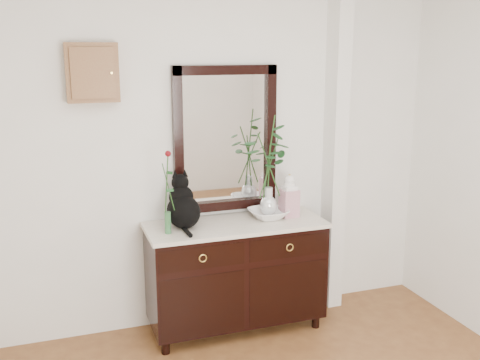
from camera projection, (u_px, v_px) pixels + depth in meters
name	position (u px, v px, depth m)	size (l,w,h in m)	color
wall_back	(212.00, 152.00, 4.23)	(3.60, 0.04, 2.70)	white
pilaster	(335.00, 146.00, 4.48)	(0.12, 0.20, 2.70)	white
sideboard	(236.00, 270.00, 4.24)	(1.33, 0.52, 0.82)	black
wall_mirror	(225.00, 139.00, 4.23)	(0.80, 0.06, 1.10)	black
key_cabinet	(92.00, 73.00, 3.79)	(0.35, 0.10, 0.40)	brown
cat	(183.00, 201.00, 4.02)	(0.27, 0.33, 0.39)	black
lotus_bowl	(268.00, 214.00, 4.26)	(0.29, 0.29, 0.07)	white
vase_branches	(269.00, 166.00, 4.17)	(0.37, 0.37, 0.78)	silver
bud_vase_rose	(167.00, 192.00, 3.85)	(0.07, 0.07, 0.60)	#336A3C
ginger_jar	(289.00, 195.00, 4.28)	(0.12, 0.12, 0.34)	white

